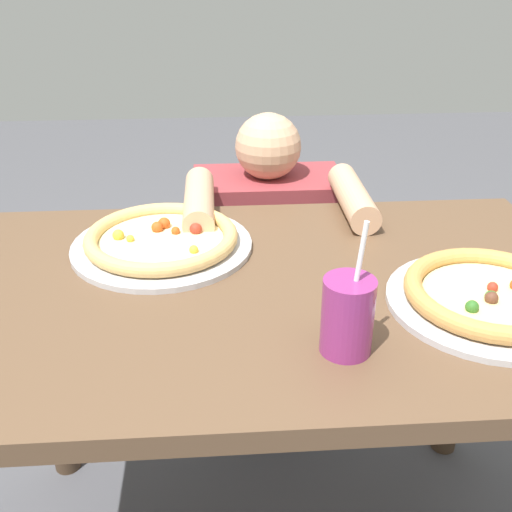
{
  "coord_description": "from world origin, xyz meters",
  "views": [
    {
      "loc": [
        -0.1,
        -1.0,
        1.34
      ],
      "look_at": [
        -0.03,
        0.06,
        0.78
      ],
      "focal_mm": 43.26,
      "sensor_mm": 36.0,
      "label": 1
    }
  ],
  "objects_px": {
    "pizza_near": "(490,296)",
    "diner_seated": "(267,289)",
    "drink_cup_colored": "(348,316)",
    "pizza_far": "(162,240)"
  },
  "relations": [
    {
      "from": "pizza_near",
      "to": "pizza_far",
      "type": "distance_m",
      "value": 0.65
    },
    {
      "from": "pizza_near",
      "to": "diner_seated",
      "type": "xyz_separation_m",
      "value": [
        -0.34,
        0.66,
        -0.36
      ]
    },
    {
      "from": "drink_cup_colored",
      "to": "pizza_far",
      "type": "bearing_deg",
      "value": 129.59
    },
    {
      "from": "drink_cup_colored",
      "to": "diner_seated",
      "type": "xyz_separation_m",
      "value": [
        -0.05,
        0.77,
        -0.4
      ]
    },
    {
      "from": "pizza_near",
      "to": "diner_seated",
      "type": "distance_m",
      "value": 0.82
    },
    {
      "from": "pizza_near",
      "to": "diner_seated",
      "type": "relative_size",
      "value": 0.39
    },
    {
      "from": "pizza_near",
      "to": "drink_cup_colored",
      "type": "height_order",
      "value": "drink_cup_colored"
    },
    {
      "from": "pizza_near",
      "to": "pizza_far",
      "type": "height_order",
      "value": "pizza_near"
    },
    {
      "from": "pizza_far",
      "to": "diner_seated",
      "type": "height_order",
      "value": "diner_seated"
    },
    {
      "from": "pizza_near",
      "to": "drink_cup_colored",
      "type": "distance_m",
      "value": 0.3
    }
  ]
}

